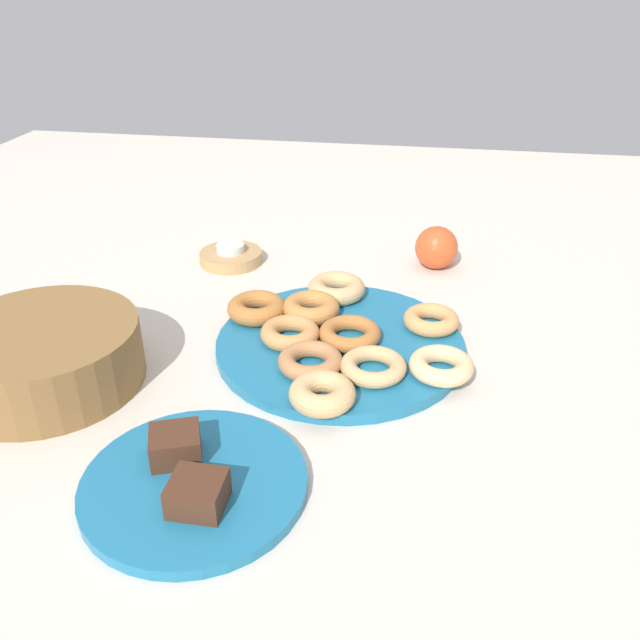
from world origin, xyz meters
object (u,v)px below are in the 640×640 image
at_px(cake_plate, 195,484).
at_px(apple, 436,248).
at_px(brownie_far, 175,445).
at_px(basket, 44,356).
at_px(donut_7, 310,361).
at_px(brownie_near, 198,493).
at_px(donut_0, 257,308).
at_px(donut_3, 350,333).
at_px(donut_2, 431,320).
at_px(donut_6, 319,393).
at_px(donut_plate, 340,344).
at_px(donut_1, 337,288).
at_px(tealight, 230,248).
at_px(candle_holder, 231,257).
at_px(donut_4, 373,366).
at_px(donut_8, 311,308).
at_px(donut_5, 290,333).
at_px(donut_9, 441,366).

relative_size(cake_plate, apple, 3.13).
bearing_deg(brownie_far, basket, 60.46).
bearing_deg(donut_7, brownie_near, 165.89).
relative_size(donut_0, donut_3, 1.01).
height_order(donut_2, donut_3, same).
xyz_separation_m(donut_0, donut_6, (-0.21, -0.13, 0.00)).
xyz_separation_m(donut_plate, basket, (-0.15, 0.38, 0.03)).
distance_m(donut_1, tealight, 0.26).
distance_m(candle_holder, apple, 0.38).
distance_m(donut_6, brownie_far, 0.19).
relative_size(donut_6, donut_7, 0.95).
relative_size(donut_3, basket, 0.35).
xyz_separation_m(donut_0, tealight, (0.23, 0.11, -0.00)).
distance_m(donut_4, donut_7, 0.09).
xyz_separation_m(donut_3, cake_plate, (-0.31, 0.13, -0.02)).
bearing_deg(candle_holder, donut_0, -154.15).
xyz_separation_m(brownie_near, basket, (0.20, 0.28, 0.01)).
bearing_deg(cake_plate, donut_2, -33.17).
height_order(donut_plate, donut_1, donut_1).
bearing_deg(donut_0, donut_8, -79.82).
height_order(donut_plate, cake_plate, donut_plate).
height_order(donut_plate, candle_holder, candle_holder).
height_order(donut_6, cake_plate, donut_6).
bearing_deg(donut_4, brownie_far, 135.00).
bearing_deg(donut_plate, donut_5, 101.33).
bearing_deg(donut_2, tealight, 60.39).
relative_size(donut_4, donut_6, 1.06).
distance_m(donut_3, brownie_far, 0.32).
distance_m(brownie_near, tealight, 0.64).
relative_size(donut_4, cake_plate, 0.36).
relative_size(donut_3, brownie_near, 1.63).
relative_size(donut_3, donut_6, 1.07).
bearing_deg(basket, donut_6, -91.24).
bearing_deg(apple, candle_holder, 96.66).
height_order(donut_8, brownie_far, brownie_far).
xyz_separation_m(donut_0, apple, (0.27, -0.27, 0.01)).
height_order(donut_5, cake_plate, donut_5).
bearing_deg(basket, donut_9, -80.75).
relative_size(donut_1, donut_9, 1.09).
bearing_deg(brownie_near, donut_0, 5.99).
xyz_separation_m(donut_0, donut_4, (-0.13, -0.19, -0.00)).
relative_size(donut_plate, donut_5, 4.20).
height_order(donut_1, donut_9, donut_1).
xyz_separation_m(donut_plate, tealight, (0.27, 0.25, 0.02)).
distance_m(donut_1, donut_9, 0.27).
distance_m(donut_5, tealight, 0.34).
xyz_separation_m(donut_plate, donut_7, (-0.08, 0.03, 0.02)).
relative_size(donut_2, candle_holder, 0.72).
relative_size(donut_2, donut_6, 0.99).
bearing_deg(donut_5, donut_3, -80.25).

